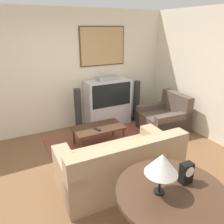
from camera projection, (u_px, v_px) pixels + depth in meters
ground_plane at (104, 175)px, 3.63m from camera, size 12.00×12.00×0.00m
wall_back at (63, 72)px, 4.91m from camera, size 12.00×0.10×2.70m
wall_right at (224, 79)px, 4.26m from camera, size 0.06×12.00×2.70m
area_rug at (102, 144)px, 4.58m from camera, size 2.15×1.54×0.01m
tv at (108, 102)px, 5.35m from camera, size 1.09×0.46×1.22m
couch at (120, 165)px, 3.37m from camera, size 1.86×0.97×0.85m
armchair at (164, 119)px, 5.15m from camera, size 0.96×0.95×0.87m
coffee_table at (99, 129)px, 4.44m from camera, size 1.01×0.56×0.41m
console_table at (172, 196)px, 2.28m from camera, size 1.17×1.17×0.72m
table_lamp at (162, 164)px, 2.11m from camera, size 0.33×0.33×0.46m
mantel_clock at (186, 173)px, 2.34m from camera, size 0.14×0.10×0.24m
remote at (97, 129)px, 4.29m from camera, size 0.10×0.16×0.02m
speaker_tower_left at (78, 112)px, 4.98m from camera, size 0.27×0.27×1.04m
speaker_tower_right at (136, 102)px, 5.66m from camera, size 0.27×0.27×1.04m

